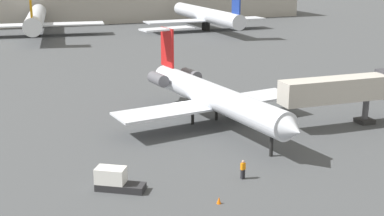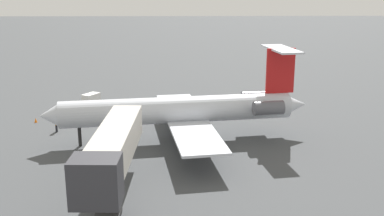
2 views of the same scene
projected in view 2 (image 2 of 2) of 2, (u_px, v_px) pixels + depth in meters
The scene contains 6 objects.
ground_plane at pixel (194, 133), 52.40m from camera, with size 400.00×400.00×0.10m, color #424447.
regional_jet at pixel (185, 109), 48.82m from camera, with size 22.60×28.94×9.85m.
jet_bridge at pixel (111, 152), 34.29m from camera, with size 15.30×3.37×5.91m.
ground_crew_marshaller at pixel (56, 125), 52.33m from camera, with size 0.46×0.37×1.69m.
baggage_tug_lead at pixel (90, 102), 62.70m from camera, with size 4.13×3.31×1.90m.
traffic_cone_near at pixel (36, 120), 56.08m from camera, with size 0.36×0.36×0.55m.
Camera 2 is at (49.79, -1.23, 16.49)m, focal length 42.46 mm.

